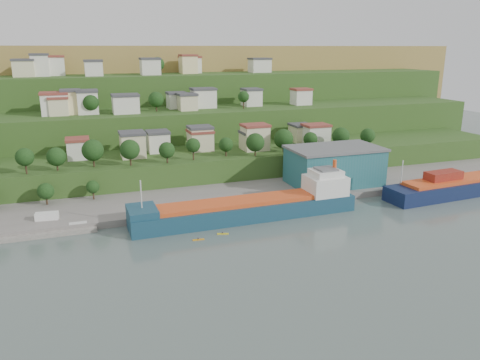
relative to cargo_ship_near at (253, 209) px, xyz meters
name	(u,v)px	position (x,y,z in m)	size (l,w,h in m)	color
ground	(238,233)	(-7.86, -9.84, -2.70)	(500.00, 500.00, 0.00)	#485854
quay	(268,195)	(12.14, 18.16, -2.70)	(220.00, 26.00, 4.00)	slate
pebble_beach	(18,230)	(-62.86, 12.16, -2.70)	(40.00, 18.00, 2.40)	slate
hillside	(145,130)	(-7.87, 158.83, -2.61)	(360.00, 210.00, 96.00)	#284719
cargo_ship_near	(253,209)	(0.00, 0.00, 0.00)	(65.84, 11.23, 16.90)	#153F51
cargo_ship_far	(472,185)	(78.35, -1.74, -0.05)	(62.27, 14.19, 16.77)	#0D1A3B
warehouse	(334,165)	(36.18, 17.16, 5.74)	(31.07, 19.12, 12.80)	#215E64
caravan	(47,217)	(-55.41, 12.15, -0.12)	(5.93, 2.47, 2.77)	white
dinghy	(78,224)	(-47.57, 6.47, -1.04)	(4.58, 1.72, 0.92)	silver
kayak_orange	(198,239)	(-18.86, -10.71, -2.48)	(3.02, 0.80, 0.75)	orange
kayak_yellow	(223,233)	(-11.85, -9.05, -2.47)	(3.06, 1.40, 0.76)	yellow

